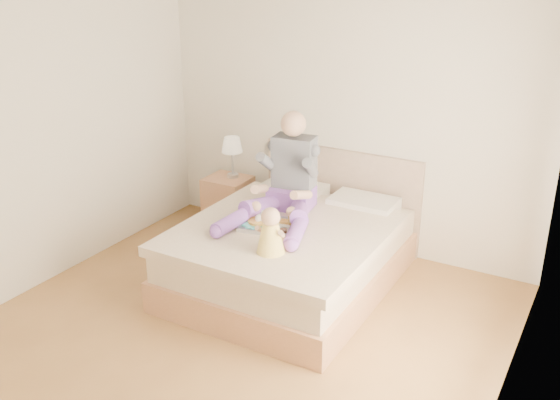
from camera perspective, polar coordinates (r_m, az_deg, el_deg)
The scene contains 7 objects.
room at distance 4.37m, azimuth -4.32°, elevation 3.91°, with size 4.02×4.22×2.71m.
bed at distance 5.71m, azimuth 1.36°, elevation -4.52°, with size 1.70×2.18×1.00m.
nightstand at distance 6.89m, azimuth -4.75°, elevation -0.17°, with size 0.46×0.41×0.56m.
lamp at distance 6.70m, azimuth -4.40°, elevation 4.85°, with size 0.22×0.22×0.45m.
adult at distance 5.65m, azimuth 0.57°, elevation 1.46°, with size 0.79×1.18×0.94m.
tray at distance 5.44m, azimuth -0.98°, elevation -2.14°, with size 0.55×0.47×0.14m.
baby at distance 4.94m, azimuth -0.81°, elevation -3.12°, with size 0.25×0.34×0.38m.
Camera 1 is at (2.43, -3.43, 2.83)m, focal length 40.00 mm.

